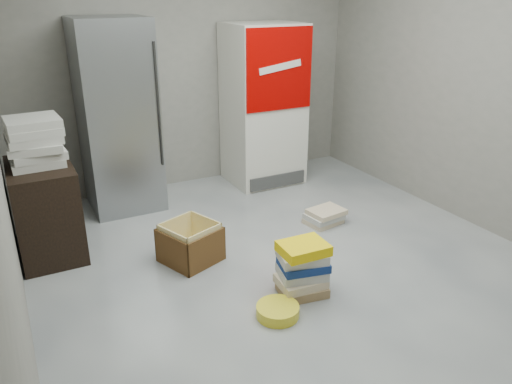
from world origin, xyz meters
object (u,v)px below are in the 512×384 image
object	(u,v)px
wood_shelf	(46,210)
steel_fridge	(118,117)
phonebook_stack_main	(302,268)
cardboard_box	(190,245)
coke_cooler	(263,105)

from	to	relation	value
wood_shelf	steel_fridge	bearing A→B (deg)	41.31
phonebook_stack_main	steel_fridge	bearing A→B (deg)	119.39
steel_fridge	cardboard_box	distance (m)	1.66
steel_fridge	phonebook_stack_main	size ratio (longest dim) A/B	4.50
wood_shelf	phonebook_stack_main	size ratio (longest dim) A/B	1.89
coke_cooler	wood_shelf	distance (m)	2.63
wood_shelf	phonebook_stack_main	distance (m)	2.23
coke_cooler	cardboard_box	bearing A→B (deg)	-135.62
coke_cooler	wood_shelf	xyz separation A→B (m)	(-2.48, -0.72, -0.50)
steel_fridge	coke_cooler	xyz separation A→B (m)	(1.65, -0.01, -0.05)
steel_fridge	wood_shelf	distance (m)	1.23
phonebook_stack_main	cardboard_box	bearing A→B (deg)	134.70
wood_shelf	cardboard_box	world-z (taller)	wood_shelf
coke_cooler	cardboard_box	xyz separation A→B (m)	(-1.46, -1.43, -0.77)
phonebook_stack_main	cardboard_box	xyz separation A→B (m)	(-0.57, 0.85, -0.07)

